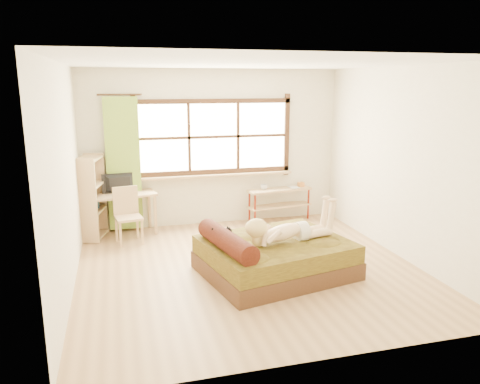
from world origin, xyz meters
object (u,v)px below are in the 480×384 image
object	(u,v)px
pipe_shelf	(280,197)
bookshelf	(91,197)
woman	(288,221)
bed	(272,256)
chair	(127,212)
desk	(121,199)
kitten	(220,235)

from	to	relation	value
pipe_shelf	bookshelf	bearing A→B (deg)	174.95
woman	pipe_shelf	bearing A→B (deg)	60.35
woman	pipe_shelf	xyz separation A→B (m)	(0.74, 2.37, -0.29)
bookshelf	pipe_shelf	bearing A→B (deg)	17.11
bed	chair	bearing A→B (deg)	121.90
bed	pipe_shelf	distance (m)	2.52
bed	desk	distance (m)	2.92
bed	woman	bearing A→B (deg)	-24.10
bed	woman	size ratio (longest dim) A/B	1.64
kitten	chair	xyz separation A→B (m)	(-1.11, 1.73, -0.08)
bed	kitten	distance (m)	0.75
bookshelf	kitten	bearing A→B (deg)	-37.05
woman	desk	bearing A→B (deg)	120.29
kitten	bed	bearing A→B (deg)	-21.57
desk	woman	bearing A→B (deg)	-57.06
chair	woman	bearing A→B (deg)	-53.12
bed	kitten	xyz separation A→B (m)	(-0.68, 0.11, 0.32)
desk	chair	xyz separation A→B (m)	(0.09, -0.37, -0.12)
bed	pipe_shelf	bearing A→B (deg)	55.84
bed	pipe_shelf	world-z (taller)	bed
kitten	bookshelf	bearing A→B (deg)	116.91
desk	pipe_shelf	distance (m)	2.82
woman	bookshelf	distance (m)	3.33
desk	pipe_shelf	world-z (taller)	desk
chair	pipe_shelf	xyz separation A→B (m)	(2.72, 0.49, -0.05)
woman	kitten	world-z (taller)	woman
desk	chair	world-z (taller)	chair
bed	desk	xyz separation A→B (m)	(-1.88, 2.21, 0.36)
desk	chair	bearing A→B (deg)	-86.58
woman	chair	world-z (taller)	woman
desk	bookshelf	xyz separation A→B (m)	(-0.45, -0.07, 0.08)
woman	desk	distance (m)	3.06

